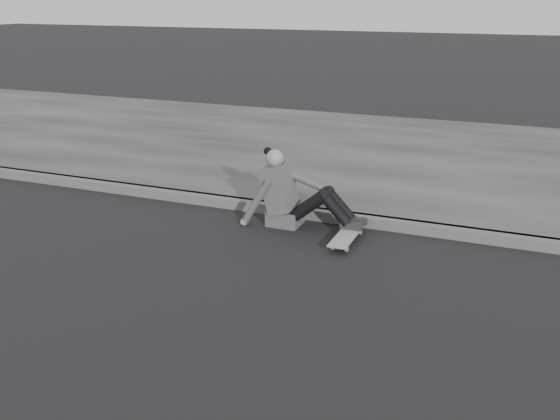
# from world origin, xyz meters

# --- Properties ---
(ground) EXTENTS (80.00, 80.00, 0.00)m
(ground) POSITION_xyz_m (0.00, 0.00, 0.00)
(ground) COLOR black
(ground) RESTS_ON ground
(curb) EXTENTS (24.00, 0.16, 0.12)m
(curb) POSITION_xyz_m (0.00, 2.58, 0.06)
(curb) COLOR #535353
(curb) RESTS_ON ground
(sidewalk) EXTENTS (24.00, 6.00, 0.12)m
(sidewalk) POSITION_xyz_m (0.00, 5.60, 0.06)
(sidewalk) COLOR #393939
(sidewalk) RESTS_ON ground
(skateboard) EXTENTS (0.20, 0.78, 0.09)m
(skateboard) POSITION_xyz_m (0.91, 2.03, 0.07)
(skateboard) COLOR gray
(skateboard) RESTS_ON ground
(seated_woman) EXTENTS (1.38, 0.46, 0.88)m
(seated_woman) POSITION_xyz_m (0.18, 2.28, 0.36)
(seated_woman) COLOR #47474A
(seated_woman) RESTS_ON ground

